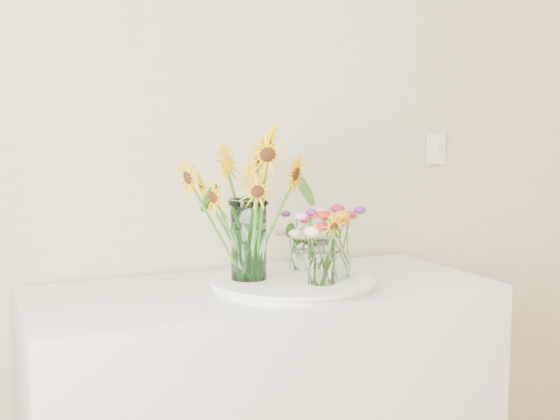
{
  "coord_description": "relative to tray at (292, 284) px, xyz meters",
  "views": [
    {
      "loc": [
        -1.21,
        -0.0,
        1.38
      ],
      "look_at": [
        -0.37,
        1.89,
        1.14
      ],
      "focal_mm": 45.0,
      "sensor_mm": 36.0,
      "label": 1
    }
  ],
  "objects": [
    {
      "name": "small_vase_c",
      "position": [
        0.08,
        0.11,
        0.06
      ],
      "size": [
        0.08,
        0.08,
        0.1
      ],
      "primitive_type": "cylinder",
      "rotation": [
        0.0,
        0.0,
        -0.43
      ],
      "color": "white",
      "rests_on": "tray"
    },
    {
      "name": "wildflower_posy_a",
      "position": [
        0.05,
        -0.1,
        0.13
      ],
      "size": [
        0.19,
        0.19,
        0.23
      ],
      "primitive_type": null,
      "color": "orange",
      "rests_on": "tray"
    },
    {
      "name": "sunflower_bouquet",
      "position": [
        -0.12,
        0.04,
        0.24
      ],
      "size": [
        0.67,
        0.67,
        0.46
      ],
      "primitive_type": null,
      "rotation": [
        0.0,
        0.0,
        0.14
      ],
      "color": "#FFC805",
      "rests_on": "tray"
    },
    {
      "name": "wildflower_posy_b",
      "position": [
        0.13,
        -0.04,
        0.13
      ],
      "size": [
        0.23,
        0.23,
        0.23
      ],
      "primitive_type": null,
      "color": "orange",
      "rests_on": "tray"
    },
    {
      "name": "mason_jar",
      "position": [
        -0.12,
        0.04,
        0.14
      ],
      "size": [
        0.12,
        0.12,
        0.25
      ],
      "primitive_type": "cylinder",
      "rotation": [
        0.0,
        0.0,
        0.14
      ],
      "color": "#AADDDD",
      "rests_on": "tray"
    },
    {
      "name": "small_vase_b",
      "position": [
        0.13,
        -0.04,
        0.08
      ],
      "size": [
        0.11,
        0.11,
        0.14
      ],
      "primitive_type": null,
      "rotation": [
        0.0,
        0.0,
        0.16
      ],
      "color": "white",
      "rests_on": "tray"
    },
    {
      "name": "wildflower_posy_c",
      "position": [
        0.08,
        0.11,
        0.11
      ],
      "size": [
        0.2,
        0.2,
        0.19
      ],
      "primitive_type": null,
      "color": "orange",
      "rests_on": "tray"
    },
    {
      "name": "tray",
      "position": [
        0.0,
        0.0,
        0.0
      ],
      "size": [
        0.48,
        0.48,
        0.02
      ],
      "primitive_type": "cylinder",
      "color": "white",
      "rests_on": "counter"
    },
    {
      "name": "small_vase_a",
      "position": [
        0.05,
        -0.1,
        0.08
      ],
      "size": [
        0.1,
        0.1,
        0.14
      ],
      "primitive_type": "cylinder",
      "rotation": [
        0.0,
        0.0,
        0.42
      ],
      "color": "white",
      "rests_on": "tray"
    }
  ]
}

